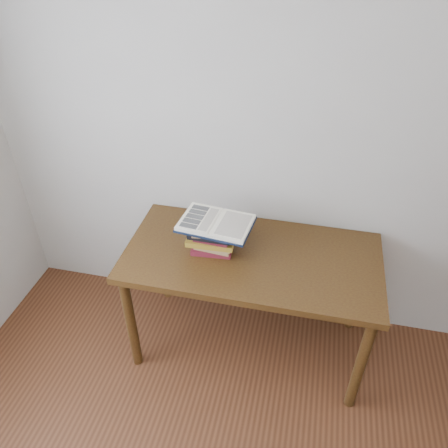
# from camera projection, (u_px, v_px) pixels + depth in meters

# --- Properties ---
(room_shell) EXTENTS (3.54, 3.54, 2.62)m
(room_shell) POSITION_uv_depth(u_px,v_px,m) (147.00, 371.00, 0.85)
(room_shell) COLOR #AEAAA4
(room_shell) RESTS_ON ground
(desk) EXTENTS (1.43, 0.71, 0.76)m
(desk) POSITION_uv_depth(u_px,v_px,m) (251.00, 268.00, 2.49)
(desk) COLOR #473111
(desk) RESTS_ON ground
(book_stack) EXTENTS (0.27, 0.20, 0.17)m
(book_stack) POSITION_uv_depth(u_px,v_px,m) (212.00, 238.00, 2.42)
(book_stack) COLOR maroon
(book_stack) RESTS_ON desk
(open_book) EXTENTS (0.41, 0.31, 0.03)m
(open_book) POSITION_uv_depth(u_px,v_px,m) (216.00, 223.00, 2.36)
(open_book) COLOR black
(open_book) RESTS_ON book_stack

